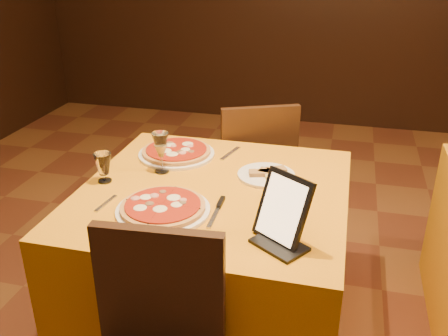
% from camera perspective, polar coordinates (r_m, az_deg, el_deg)
% --- Properties ---
extents(main_table, '(1.10, 1.10, 0.75)m').
position_cam_1_polar(main_table, '(2.28, -1.11, -10.79)').
color(main_table, orange).
rests_on(main_table, floor).
extents(chair_main_far, '(0.62, 0.62, 0.91)m').
position_cam_1_polar(chair_main_far, '(2.95, 3.11, -0.36)').
color(chair_main_far, black).
rests_on(chair_main_far, floor).
extents(pizza_near, '(0.36, 0.36, 0.03)m').
position_cam_1_polar(pizza_near, '(1.92, -6.98, -4.60)').
color(pizza_near, white).
rests_on(pizza_near, main_table).
extents(pizza_far, '(0.37, 0.37, 0.03)m').
position_cam_1_polar(pizza_far, '(2.42, -5.45, 1.78)').
color(pizza_far, white).
rests_on(pizza_far, main_table).
extents(cutlet_dish, '(0.25, 0.25, 0.03)m').
position_cam_1_polar(cutlet_dish, '(2.20, 4.84, -0.68)').
color(cutlet_dish, white).
rests_on(cutlet_dish, main_table).
extents(wine_glass, '(0.08, 0.08, 0.19)m').
position_cam_1_polar(wine_glass, '(2.22, -7.22, 1.80)').
color(wine_glass, tan).
rests_on(wine_glass, main_table).
extents(water_glass, '(0.08, 0.08, 0.13)m').
position_cam_1_polar(water_glass, '(2.18, -13.61, 0.03)').
color(water_glass, silver).
rests_on(water_glass, main_table).
extents(tablet, '(0.22, 0.19, 0.23)m').
position_cam_1_polar(tablet, '(1.71, 6.75, -4.63)').
color(tablet, black).
rests_on(tablet, main_table).
extents(knife, '(0.02, 0.21, 0.01)m').
position_cam_1_polar(knife, '(1.90, -0.98, -5.26)').
color(knife, silver).
rests_on(knife, main_table).
extents(fork_near, '(0.03, 0.14, 0.01)m').
position_cam_1_polar(fork_near, '(2.02, -13.35, -3.95)').
color(fork_near, '#B6B6BE').
rests_on(fork_near, main_table).
extents(fork_far, '(0.06, 0.18, 0.01)m').
position_cam_1_polar(fork_far, '(2.43, 0.73, 1.68)').
color(fork_far, '#AEAFB5').
rests_on(fork_far, main_table).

